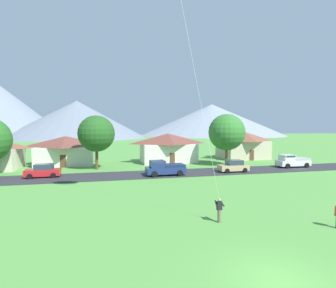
% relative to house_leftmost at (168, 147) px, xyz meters
% --- Properties ---
extents(ground_plane, '(400.00, 400.00, 0.00)m').
position_rel_house_leftmost_xyz_m(ground_plane, '(-4.24, -37.56, -2.72)').
color(ground_plane, '#569942').
extents(road_strip, '(160.00, 6.02, 0.08)m').
position_rel_house_leftmost_xyz_m(road_strip, '(-4.24, -11.63, -2.68)').
color(road_strip, '#2D2D33').
rests_on(road_strip, ground).
extents(mountain_east_ridge, '(77.00, 77.00, 20.81)m').
position_rel_house_leftmost_xyz_m(mountain_east_ridge, '(-25.87, 110.28, 7.68)').
color(mountain_east_ridge, slate).
rests_on(mountain_east_ridge, ground).
extents(mountain_central_ridge, '(100.96, 100.96, 22.25)m').
position_rel_house_leftmost_xyz_m(mountain_central_ridge, '(64.09, 131.68, 8.40)').
color(mountain_central_ridge, gray).
rests_on(mountain_central_ridge, ground).
extents(house_leftmost, '(10.34, 6.76, 5.26)m').
position_rel_house_leftmost_xyz_m(house_leftmost, '(0.00, 0.00, 0.00)').
color(house_leftmost, silver).
rests_on(house_leftmost, ground).
extents(house_left_center, '(9.50, 7.67, 5.56)m').
position_rel_house_leftmost_xyz_m(house_left_center, '(16.18, 2.04, 0.16)').
color(house_left_center, beige).
rests_on(house_left_center, ground).
extents(house_right_center, '(9.84, 8.46, 4.87)m').
position_rel_house_leftmost_xyz_m(house_right_center, '(-17.77, 1.71, -0.20)').
color(house_right_center, silver).
rests_on(house_right_center, ground).
extents(tree_near_left, '(6.05, 6.05, 8.60)m').
position_rel_house_leftmost_xyz_m(tree_near_left, '(8.47, -6.43, 2.84)').
color(tree_near_left, brown).
rests_on(tree_near_left, ground).
extents(tree_left_of_center, '(5.52, 5.52, 8.21)m').
position_rel_house_leftmost_xyz_m(tree_left_of_center, '(-12.46, -5.39, 2.72)').
color(tree_left_of_center, brown).
rests_on(tree_left_of_center, ground).
extents(parked_car_tan_west_end, '(4.24, 2.15, 1.68)m').
position_rel_house_leftmost_xyz_m(parked_car_tan_west_end, '(6.58, -12.63, -1.86)').
color(parked_car_tan_west_end, tan).
rests_on(parked_car_tan_west_end, road_strip).
extents(parked_car_red_mid_west, '(4.24, 2.15, 1.68)m').
position_rel_house_leftmost_xyz_m(parked_car_red_mid_west, '(-18.98, -10.58, -1.86)').
color(parked_car_red_mid_west, red).
rests_on(parked_car_red_mid_west, road_strip).
extents(pickup_truck_white_west_side, '(5.24, 2.40, 1.99)m').
position_rel_house_leftmost_xyz_m(pickup_truck_white_west_side, '(17.71, -10.87, -1.66)').
color(pickup_truck_white_west_side, white).
rests_on(pickup_truck_white_west_side, road_strip).
extents(pickup_truck_navy_east_side, '(5.23, 2.39, 1.99)m').
position_rel_house_leftmost_xyz_m(pickup_truck_navy_east_side, '(-3.62, -12.98, -1.66)').
color(pickup_truck_navy_east_side, navy).
rests_on(pickup_truck_navy_east_side, road_strip).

